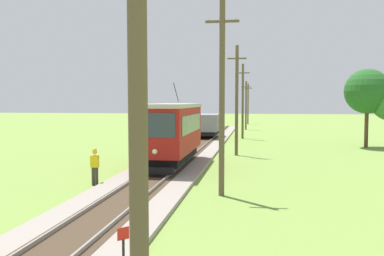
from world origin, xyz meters
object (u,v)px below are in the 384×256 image
(utility_pole_horizon, at_px, (248,103))
(track_worker, at_px, (95,165))
(tree_left_near, at_px, (367,91))
(utility_pole_foreground, at_px, (138,108))
(utility_pole_near_tram, at_px, (222,95))
(utility_pole_mid, at_px, (237,99))
(red_tram, at_px, (171,131))
(trackside_signal_marker, at_px, (123,250))
(utility_pole_far, at_px, (243,101))
(freight_car, at_px, (208,124))
(utility_pole_distant, at_px, (246,105))

(utility_pole_horizon, height_order, track_worker, utility_pole_horizon)
(utility_pole_horizon, distance_m, tree_left_near, 37.23)
(utility_pole_foreground, xyz_separation_m, utility_pole_near_tram, (0.00, 12.51, 0.33))
(utility_pole_near_tram, height_order, utility_pole_mid, utility_pole_near_tram)
(red_tram, xyz_separation_m, track_worker, (-2.49, -5.72, -1.21))
(track_worker, bearing_deg, trackside_signal_marker, -165.93)
(red_tram, bearing_deg, utility_pole_mid, 60.86)
(utility_pole_far, distance_m, utility_pole_horizon, 28.74)
(utility_pole_near_tram, bearing_deg, utility_pole_horizon, 90.00)
(track_worker, bearing_deg, utility_pole_far, -24.20)
(utility_pole_mid, bearing_deg, tree_left_near, 32.68)
(red_tram, height_order, utility_pole_near_tram, utility_pole_near_tram)
(utility_pole_far, relative_size, track_worker, 4.43)
(freight_car, relative_size, track_worker, 2.91)
(freight_car, height_order, utility_pole_foreground, utility_pole_foreground)
(red_tram, distance_m, utility_pole_far, 20.63)
(utility_pole_horizon, xyz_separation_m, trackside_signal_marker, (-1.47, -64.54, -2.95))
(red_tram, bearing_deg, utility_pole_far, 79.95)
(red_tram, xyz_separation_m, utility_pole_near_tram, (3.59, -6.90, 2.02))
(freight_car, xyz_separation_m, utility_pole_far, (3.59, 1.29, 2.49))
(utility_pole_foreground, distance_m, track_worker, 15.26)
(tree_left_near, bearing_deg, track_worker, -131.49)
(trackside_signal_marker, height_order, track_worker, track_worker)
(freight_car, xyz_separation_m, track_worker, (-2.49, -24.66, -0.57))
(track_worker, bearing_deg, utility_pole_foreground, -167.07)
(utility_pole_distant, xyz_separation_m, utility_pole_horizon, (0.00, 14.36, 0.14))
(utility_pole_horizon, xyz_separation_m, track_worker, (-6.08, -54.70, -2.63))
(red_tram, distance_m, trackside_signal_marker, 15.79)
(utility_pole_horizon, distance_m, track_worker, 55.10)
(utility_pole_foreground, height_order, track_worker, utility_pole_foreground)
(freight_car, bearing_deg, tree_left_near, -21.17)
(utility_pole_foreground, relative_size, utility_pole_near_tram, 0.92)
(freight_car, xyz_separation_m, utility_pole_horizon, (3.59, 30.03, 2.06))
(track_worker, relative_size, tree_left_near, 0.26)
(red_tram, relative_size, utility_pole_near_tram, 1.04)
(utility_pole_mid, height_order, tree_left_near, utility_pole_mid)
(utility_pole_near_tram, xyz_separation_m, trackside_signal_marker, (-1.47, -8.67, -3.55))
(freight_car, height_order, utility_pole_mid, utility_pole_mid)
(utility_pole_foreground, height_order, utility_pole_horizon, utility_pole_foreground)
(utility_pole_foreground, xyz_separation_m, utility_pole_distant, (0.00, 54.02, -0.40))
(red_tram, height_order, utility_pole_horizon, utility_pole_horizon)
(utility_pole_far, relative_size, tree_left_near, 1.17)
(tree_left_near, bearing_deg, utility_pole_foreground, -108.24)
(track_worker, bearing_deg, utility_pole_distant, -19.59)
(trackside_signal_marker, bearing_deg, utility_pole_near_tram, 80.37)
(utility_pole_near_tram, bearing_deg, tree_left_near, 61.95)
(trackside_signal_marker, bearing_deg, utility_pole_distant, 88.32)
(utility_pole_horizon, bearing_deg, utility_pole_foreground, -90.00)
(utility_pole_mid, distance_m, utility_pole_distant, 28.19)
(red_tram, distance_m, freight_car, 18.95)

